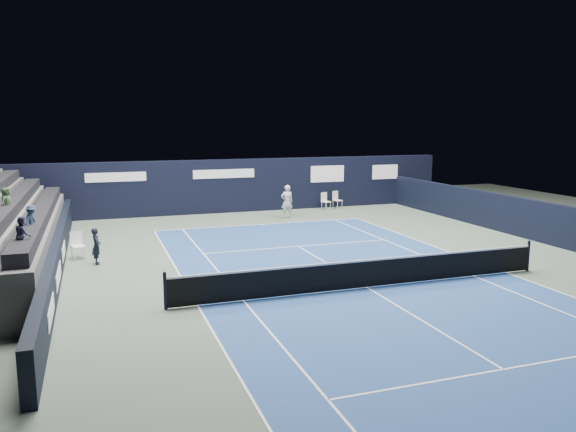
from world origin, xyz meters
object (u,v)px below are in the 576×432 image
object	(u,v)px
line_judge_chair	(77,243)
tennis_net	(368,273)
folding_chair_back_a	(325,198)
folding_chair_back_b	(336,198)
tennis_player	(287,201)

from	to	relation	value
line_judge_chair	tennis_net	world-z (taller)	tennis_net
folding_chair_back_a	tennis_net	distance (m)	16.37
folding_chair_back_b	tennis_net	world-z (taller)	tennis_net
tennis_net	line_judge_chair	bearing A→B (deg)	140.79
folding_chair_back_b	line_judge_chair	size ratio (longest dim) A/B	1.00
tennis_player	line_judge_chair	bearing A→B (deg)	-150.23
folding_chair_back_a	folding_chair_back_b	world-z (taller)	folding_chair_back_b
tennis_player	tennis_net	bearing A→B (deg)	-98.05
folding_chair_back_a	folding_chair_back_b	xyz separation A→B (m)	(0.87, 0.18, -0.08)
folding_chair_back_a	line_judge_chair	distance (m)	16.24
line_judge_chair	tennis_player	world-z (taller)	tennis_player
folding_chair_back_a	tennis_net	bearing A→B (deg)	-127.82
folding_chair_back_b	tennis_net	xyz separation A→B (m)	(-5.94, -15.74, -0.09)
line_judge_chair	folding_chair_back_b	bearing A→B (deg)	11.63
folding_chair_back_a	line_judge_chair	bearing A→B (deg)	-168.99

